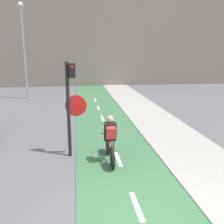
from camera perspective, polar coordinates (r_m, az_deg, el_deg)
name	(u,v)px	position (r m, az deg, el deg)	size (l,w,h in m)	color
ground_plane	(142,222)	(5.49, 6.97, -23.67)	(120.00, 120.00, 0.00)	#5B5B60
bike_lane	(142,221)	(5.48, 6.96, -23.55)	(2.66, 60.00, 0.02)	#3D7047
building_row_background	(88,32)	(27.58, -5.62, 17.84)	(60.00, 5.20, 10.78)	slate
traffic_light_pole	(71,99)	(7.87, -9.40, 2.93)	(0.67, 0.25, 3.03)	black
street_lamp_far	(23,41)	(18.89, -19.65, 15.01)	(0.36, 0.36, 6.58)	gray
cyclist_near	(110,140)	(7.63, -0.44, -6.41)	(0.46, 1.73, 1.47)	black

